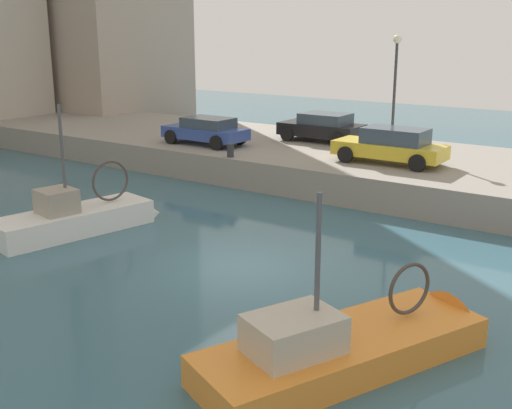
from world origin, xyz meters
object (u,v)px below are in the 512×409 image
(parked_car_black, at_px, (323,127))
(mooring_bollard_mid, at_px, (230,150))
(parked_car_blue, at_px, (206,130))
(quay_streetlamp, at_px, (395,73))
(fishing_boat_white, at_px, (84,227))
(fishing_boat_orange, at_px, (358,356))
(parked_car_yellow, at_px, (391,145))

(parked_car_black, distance_m, mooring_bollard_mid, 5.65)
(parked_car_blue, xyz_separation_m, quay_streetlamp, (3.91, -7.29, 2.61))
(fishing_boat_white, xyz_separation_m, fishing_boat_orange, (-2.52, -10.98, -0.00))
(parked_car_yellow, relative_size, parked_car_black, 1.12)
(fishing_boat_orange, bearing_deg, quay_streetlamp, 21.55)
(parked_car_blue, bearing_deg, parked_car_yellow, -84.67)
(quay_streetlamp, bearing_deg, mooring_bollard_mid, 140.94)
(parked_car_black, height_order, mooring_bollard_mid, parked_car_black)
(fishing_boat_orange, bearing_deg, mooring_bollard_mid, 46.90)
(parked_car_blue, relative_size, parked_car_yellow, 0.92)
(parked_car_black, xyz_separation_m, mooring_bollard_mid, (-5.51, 1.19, -0.41))
(fishing_boat_white, xyz_separation_m, quay_streetlamp, (13.25, -4.76, 4.35))
(fishing_boat_white, height_order, quay_streetlamp, quay_streetlamp)
(parked_car_yellow, xyz_separation_m, mooring_bollard_mid, (-2.54, 5.90, -0.44))
(quay_streetlamp, bearing_deg, fishing_boat_white, 160.24)
(parked_car_yellow, distance_m, quay_streetlamp, 4.22)
(fishing_boat_white, distance_m, parked_car_black, 13.30)
(fishing_boat_white, relative_size, quay_streetlamp, 1.24)
(fishing_boat_orange, bearing_deg, fishing_boat_white, 77.08)
(mooring_bollard_mid, distance_m, quay_streetlamp, 7.86)
(mooring_bollard_mid, bearing_deg, fishing_boat_orange, -133.10)
(fishing_boat_orange, relative_size, quay_streetlamp, 1.43)
(fishing_boat_white, bearing_deg, parked_car_blue, 15.17)
(fishing_boat_orange, xyz_separation_m, quay_streetlamp, (15.77, 6.23, 4.35))
(parked_car_black, bearing_deg, parked_car_yellow, -122.23)
(parked_car_black, bearing_deg, mooring_bollard_mid, 167.79)
(mooring_bollard_mid, height_order, quay_streetlamp, quay_streetlamp)
(fishing_boat_white, distance_m, fishing_boat_orange, 11.27)
(fishing_boat_white, bearing_deg, parked_car_yellow, -30.90)
(mooring_bollard_mid, bearing_deg, fishing_boat_white, 178.69)
(fishing_boat_white, distance_m, parked_car_yellow, 11.95)
(parked_car_yellow, bearing_deg, fishing_boat_white, 149.10)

